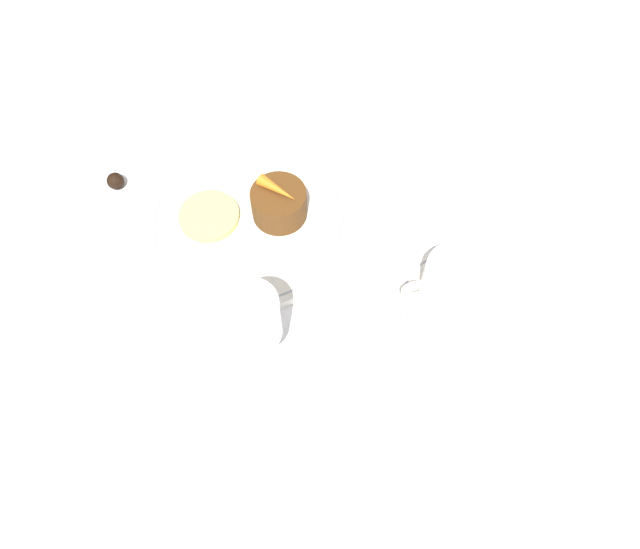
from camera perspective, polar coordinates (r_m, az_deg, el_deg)
ground_plane at (r=0.83m, az=-5.36°, el=3.33°), size 3.00×3.00×0.00m
dinner_plate at (r=0.83m, az=-6.49°, el=4.86°), size 0.27×0.27×0.01m
saucer at (r=0.79m, az=12.19°, el=-2.29°), size 0.14×0.14×0.01m
coffee_cup at (r=0.76m, az=12.60°, el=-0.84°), size 0.12×0.09×0.06m
spoon at (r=0.77m, az=8.92°, el=-2.18°), size 0.07×0.08×0.00m
wine_glass at (r=0.67m, az=-6.16°, el=-4.29°), size 0.07×0.07×0.13m
fork at (r=0.84m, az=5.64°, el=5.26°), size 0.03×0.18×0.01m
dessert_cake at (r=0.81m, az=-3.77°, el=6.48°), size 0.07×0.07×0.04m
carrot_garnish at (r=0.79m, az=-3.89°, el=7.76°), size 0.05×0.05×0.02m
pineapple_slice at (r=0.83m, az=-10.11°, el=5.28°), size 0.08×0.08×0.01m
chocolate_truffle at (r=0.91m, az=-18.20°, el=8.13°), size 0.02×0.02×0.02m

